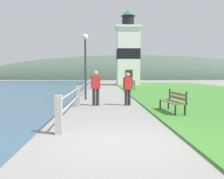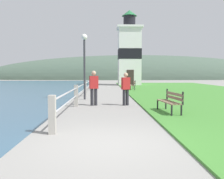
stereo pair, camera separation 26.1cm
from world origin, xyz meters
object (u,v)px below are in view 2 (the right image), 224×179
object	(u,v)px
lamp_post	(84,54)
park_bench_midway	(133,84)
lighthouse	(129,53)
person_by_railing	(126,88)
person_strolling	(94,87)
park_bench_near	(171,100)

from	to	relation	value
lamp_post	park_bench_midway	bearing A→B (deg)	64.54
lighthouse	person_by_railing	world-z (taller)	lighthouse
person_strolling	lighthouse	bearing A→B (deg)	-24.62
park_bench_midway	person_by_railing	distance (m)	10.99
person_by_railing	park_bench_near	bearing A→B (deg)	-169.94
park_bench_near	person_by_railing	bearing A→B (deg)	-63.97
person_strolling	lamp_post	bearing A→B (deg)	-0.51
lighthouse	lamp_post	size ratio (longest dim) A/B	2.46
lighthouse	park_bench_midway	bearing A→B (deg)	-93.40
person_by_railing	lamp_post	distance (m)	4.07
park_bench_near	lamp_post	size ratio (longest dim) A/B	0.44
park_bench_near	person_strolling	xyz separation A→B (m)	(-3.18, 2.56, 0.40)
park_bench_midway	lighthouse	xyz separation A→B (m)	(0.57, 9.53, 3.71)
park_bench_near	lamp_post	bearing A→B (deg)	-60.12
park_bench_near	lamp_post	xyz separation A→B (m)	(-3.87, 5.37, 2.20)
person_strolling	lamp_post	distance (m)	3.40
person_strolling	person_by_railing	world-z (taller)	person_strolling
park_bench_midway	lamp_post	world-z (taller)	lamp_post
person_by_railing	park_bench_midway	bearing A→B (deg)	-30.05
lamp_post	lighthouse	bearing A→B (deg)	75.94
park_bench_near	lighthouse	xyz separation A→B (m)	(0.53, 22.96, 3.71)
person_strolling	lamp_post	size ratio (longest dim) A/B	0.44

